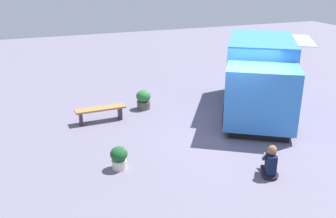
% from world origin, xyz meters
% --- Properties ---
extents(ground_plane, '(40.00, 40.00, 0.00)m').
position_xyz_m(ground_plane, '(0.00, 0.00, 0.00)').
color(ground_plane, slate).
extents(food_truck, '(4.78, 5.61, 2.55)m').
position_xyz_m(food_truck, '(-1.45, -1.32, 1.23)').
color(food_truck, '#3782D7').
rests_on(food_truck, ground_plane).
extents(person_customer, '(0.60, 0.81, 0.86)m').
position_xyz_m(person_customer, '(0.82, 2.72, 0.34)').
color(person_customer, black).
rests_on(person_customer, ground_plane).
extents(planter_flowering_near, '(0.53, 0.53, 0.72)m').
position_xyz_m(planter_flowering_near, '(2.38, -2.99, 0.37)').
color(planter_flowering_near, '#4D5448').
rests_on(planter_flowering_near, ground_plane).
extents(planter_flowering_far, '(0.45, 0.45, 0.62)m').
position_xyz_m(planter_flowering_far, '(4.30, 1.03, 0.33)').
color(planter_flowering_far, beige).
rests_on(planter_flowering_far, ground_plane).
extents(plaza_bench, '(1.70, 0.46, 0.49)m').
position_xyz_m(plaza_bench, '(4.11, -2.33, 0.37)').
color(plaza_bench, olive).
rests_on(plaza_bench, ground_plane).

